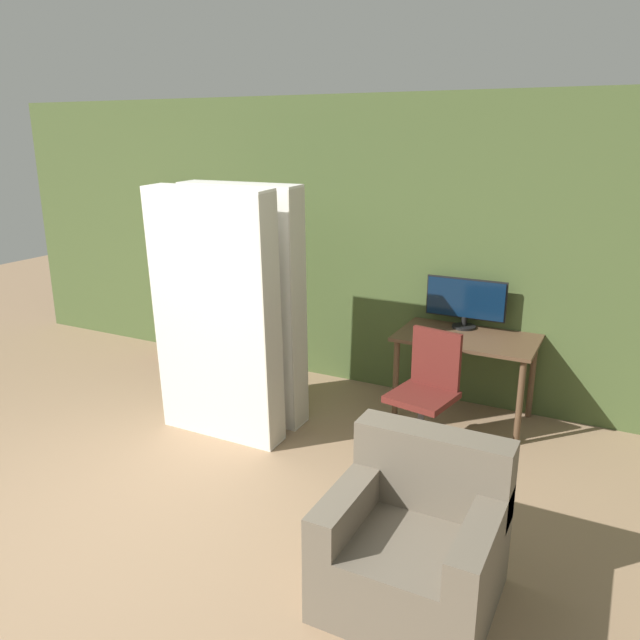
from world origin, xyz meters
The scene contains 9 objects.
ground_plane centered at (0.00, 0.00, 0.00)m, with size 16.00×16.00×0.00m, color #937556.
wall_back centered at (0.00, 3.14, 1.35)m, with size 8.00×0.06×2.70m.
desk centered at (1.40, 2.77, 0.64)m, with size 1.14×0.69×0.74m.
monitor centered at (1.31, 2.99, 0.98)m, with size 0.69×0.20×0.44m.
office_chair centered at (1.29, 2.04, 0.39)m, with size 0.52×0.52×0.95m.
bookshelf centered at (-1.76, 3.01, 0.84)m, with size 0.64×0.26×1.72m.
mattress_near centered at (-0.26, 1.57, 1.00)m, with size 1.05×0.31×1.99m.
mattress_far centered at (-0.26, 1.96, 1.00)m, with size 1.05×0.29×1.99m.
armchair centered at (1.74, 0.52, 0.32)m, with size 0.85×0.80×0.85m.
Camera 1 is at (2.57, -2.18, 2.37)m, focal length 35.00 mm.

